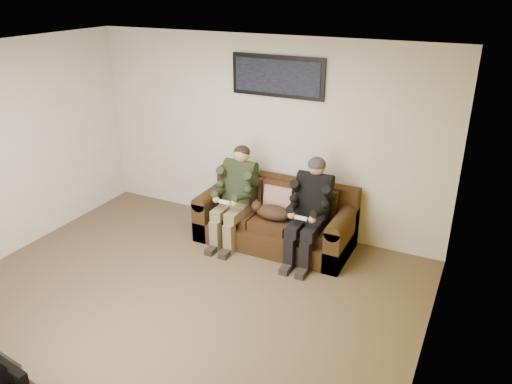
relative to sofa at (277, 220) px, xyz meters
The scene contains 12 objects.
floor 1.89m from the sofa, 102.52° to the right, with size 5.00×5.00×0.00m, color brown.
ceiling 2.95m from the sofa, 102.52° to the right, with size 5.00×5.00×0.00m, color silver.
wall_back 1.15m from the sofa, 133.35° to the left, with size 5.00×5.00×0.00m, color beige.
wall_right 2.95m from the sofa, 41.00° to the right, with size 4.50×4.50×0.00m, color beige.
accent_wall_right 2.94m from the sofa, 41.13° to the right, with size 4.50×4.50×0.00m, color gold.
sofa is the anchor object (origin of this frame).
throw_pillow 0.28m from the sofa, 90.00° to the left, with size 0.38×0.11×0.36m, color tan.
throw_blanket 0.83m from the sofa, 157.43° to the left, with size 0.41×0.20×0.07m, color #B7AF86.
person_left 0.66m from the sofa, 162.04° to the right, with size 0.51×0.87×1.26m.
person_right 0.67m from the sofa, 17.92° to the right, with size 0.51×0.86×1.26m.
cat 0.26m from the sofa, 89.55° to the right, with size 0.66×0.26×0.24m.
framed_poster 1.84m from the sofa, 116.88° to the left, with size 1.25×0.05×0.52m.
Camera 1 is at (2.75, -3.57, 3.23)m, focal length 35.00 mm.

